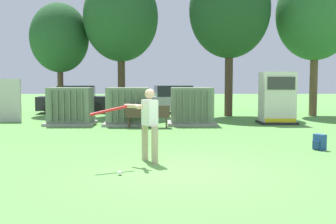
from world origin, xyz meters
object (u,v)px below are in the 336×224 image
(transformer_mid_east, at_px, (192,107))
(backpack, at_px, (319,142))
(park_bench, at_px, (148,115))
(batter, at_px, (148,121))
(sports_ball, at_px, (120,173))
(generator_enclosure, at_px, (277,98))
(parked_car_leftmost, at_px, (75,100))
(parked_car_left_of_center, at_px, (171,100))
(transformer_mid_west, at_px, (128,107))
(transformer_west, at_px, (71,107))

(transformer_mid_east, xyz_separation_m, backpack, (3.11, -6.45, -0.57))
(park_bench, height_order, backpack, park_bench)
(batter, relative_size, sports_ball, 19.33)
(generator_enclosure, height_order, park_bench, generator_enclosure)
(generator_enclosure, bearing_deg, parked_car_leftmost, 149.61)
(backpack, bearing_deg, parked_car_left_of_center, 106.75)
(transformer_mid_east, distance_m, park_bench, 2.25)
(transformer_mid_west, height_order, batter, batter)
(generator_enclosure, relative_size, sports_ball, 25.56)
(transformer_west, bearing_deg, park_bench, -20.66)
(backpack, height_order, parked_car_left_of_center, parked_car_left_of_center)
(generator_enclosure, distance_m, parked_car_left_of_center, 7.61)
(transformer_mid_west, relative_size, sports_ball, 23.33)
(sports_ball, relative_size, backpack, 0.20)
(backpack, bearing_deg, generator_enclosure, 83.97)
(sports_ball, distance_m, backpack, 6.00)
(park_bench, relative_size, backpack, 4.09)
(transformer_mid_west, bearing_deg, parked_car_left_of_center, 73.17)
(batter, bearing_deg, transformer_west, 114.28)
(backpack, xyz_separation_m, parked_car_left_of_center, (-3.87, 12.87, 0.54))
(sports_ball, bearing_deg, backpack, 29.27)
(sports_ball, distance_m, parked_car_leftmost, 16.40)
(transformer_mid_east, height_order, batter, batter)
(transformer_west, bearing_deg, backpack, -37.85)
(transformer_mid_east, bearing_deg, park_bench, -147.15)
(transformer_west, distance_m, parked_car_leftmost, 6.45)
(park_bench, distance_m, sports_ball, 8.19)
(batter, xyz_separation_m, parked_car_left_of_center, (0.84, 14.50, -0.22))
(transformer_mid_west, distance_m, backpack, 8.63)
(sports_ball, bearing_deg, generator_enclosure, 58.57)
(transformer_west, height_order, backpack, transformer_west)
(park_bench, bearing_deg, parked_car_left_of_center, 81.67)
(park_bench, xyz_separation_m, sports_ball, (-0.25, -8.17, -0.49))
(transformer_mid_west, bearing_deg, batter, -81.82)
(transformer_mid_east, relative_size, batter, 1.21)
(sports_ball, xyz_separation_m, parked_car_leftmost, (-4.36, 15.80, 0.71))
(generator_enclosure, xyz_separation_m, backpack, (-0.72, -6.81, -0.92))
(backpack, bearing_deg, transformer_mid_east, 115.75)
(batter, distance_m, parked_car_leftmost, 15.29)
(parked_car_left_of_center, bearing_deg, sports_ball, -94.93)
(transformer_mid_east, height_order, parked_car_left_of_center, same)
(parked_car_left_of_center, bearing_deg, generator_enclosure, -52.83)
(transformer_mid_west, distance_m, batter, 8.03)
(park_bench, xyz_separation_m, batter, (0.27, -6.87, 0.44))
(park_bench, distance_m, batter, 6.89)
(sports_ball, bearing_deg, transformer_mid_east, 77.25)
(parked_car_leftmost, xyz_separation_m, parked_car_left_of_center, (5.72, 0.01, 0.00))
(park_bench, distance_m, parked_car_leftmost, 8.91)
(batter, height_order, parked_car_leftmost, batter)
(batter, xyz_separation_m, backpack, (4.72, 1.63, -0.76))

